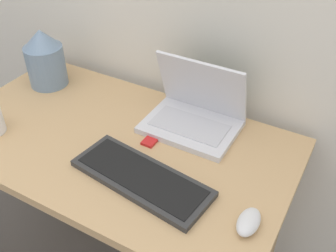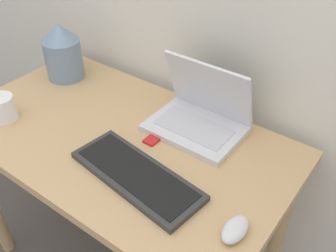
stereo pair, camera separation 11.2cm
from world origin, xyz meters
name	(u,v)px [view 1 (the left image)]	position (x,y,z in m)	size (l,w,h in m)	color
desk	(117,164)	(0.00, 0.31, 0.61)	(1.10, 0.62, 0.71)	tan
laptop	(195,112)	(0.18, 0.50, 0.76)	(0.29, 0.22, 0.23)	silver
keyboard	(141,178)	(0.17, 0.20, 0.72)	(0.42, 0.20, 0.02)	#2D2D2D
mouse	(249,222)	(0.48, 0.20, 0.73)	(0.05, 0.10, 0.03)	silver
vase	(45,58)	(-0.41, 0.47, 0.82)	(0.14, 0.14, 0.22)	slate
mp3_player	(150,141)	(0.10, 0.35, 0.72)	(0.04, 0.05, 0.01)	red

